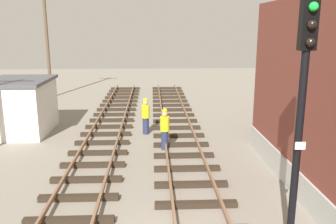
{
  "coord_description": "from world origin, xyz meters",
  "views": [
    {
      "loc": [
        -0.43,
        -6.93,
        5.3
      ],
      "look_at": [
        0.31,
        9.52,
        1.37
      ],
      "focal_mm": 38.05,
      "sensor_mm": 36.0,
      "label": 1
    }
  ],
  "objects_px": {
    "control_hut": "(20,106)",
    "utility_pole_far": "(46,34)",
    "track_worker_foreground": "(146,116)",
    "track_worker_distant": "(165,129)",
    "signal_mast": "(302,101)"
  },
  "relations": [
    {
      "from": "signal_mast",
      "to": "track_worker_foreground",
      "type": "xyz_separation_m",
      "value": [
        -3.73,
        9.67,
        -2.74
      ]
    },
    {
      "from": "track_worker_foreground",
      "to": "track_worker_distant",
      "type": "relative_size",
      "value": 1.0
    },
    {
      "from": "signal_mast",
      "to": "track_worker_foreground",
      "type": "bearing_deg",
      "value": 111.11
    },
    {
      "from": "control_hut",
      "to": "track_worker_foreground",
      "type": "relative_size",
      "value": 2.03
    },
    {
      "from": "signal_mast",
      "to": "control_hut",
      "type": "xyz_separation_m",
      "value": [
        -10.12,
        10.25,
        -2.29
      ]
    },
    {
      "from": "signal_mast",
      "to": "track_worker_distant",
      "type": "xyz_separation_m",
      "value": [
        -2.86,
        7.28,
        -2.74
      ]
    },
    {
      "from": "utility_pole_far",
      "to": "track_worker_foreground",
      "type": "distance_m",
      "value": 13.17
    },
    {
      "from": "control_hut",
      "to": "track_worker_distant",
      "type": "bearing_deg",
      "value": -22.27
    },
    {
      "from": "signal_mast",
      "to": "control_hut",
      "type": "bearing_deg",
      "value": 134.61
    },
    {
      "from": "control_hut",
      "to": "track_worker_foreground",
      "type": "height_order",
      "value": "control_hut"
    },
    {
      "from": "track_worker_foreground",
      "to": "track_worker_distant",
      "type": "distance_m",
      "value": 2.55
    },
    {
      "from": "signal_mast",
      "to": "utility_pole_far",
      "type": "bearing_deg",
      "value": 119.61
    },
    {
      "from": "control_hut",
      "to": "utility_pole_far",
      "type": "distance_m",
      "value": 10.18
    },
    {
      "from": "utility_pole_far",
      "to": "track_worker_distant",
      "type": "xyz_separation_m",
      "value": [
        8.38,
        -12.49,
        -3.88
      ]
    },
    {
      "from": "signal_mast",
      "to": "utility_pole_far",
      "type": "xyz_separation_m",
      "value": [
        -11.24,
        19.78,
        1.13
      ]
    }
  ]
}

